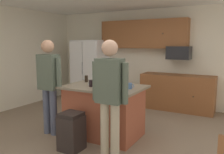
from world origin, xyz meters
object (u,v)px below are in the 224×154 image
(microwave_over_range, at_px, (179,53))
(mug_blue_stoneware, at_px, (130,86))
(person_elder_center, at_px, (49,80))
(person_guest_by_door, at_px, (110,92))
(kitchen_island, at_px, (104,111))
(serving_tray, at_px, (103,84))
(glass_short_whisky, at_px, (86,79))
(glass_pilsner, at_px, (91,83))
(trash_bin, at_px, (71,131))
(refrigerator, at_px, (90,70))
(glass_dark_ale, at_px, (97,84))

(microwave_over_range, xyz_separation_m, mug_blue_stoneware, (-0.24, -2.40, -0.47))
(person_elder_center, bearing_deg, person_guest_by_door, -36.74)
(kitchen_island, height_order, serving_tray, serving_tray)
(microwave_over_range, distance_m, glass_short_whisky, 2.57)
(glass_pilsner, distance_m, trash_bin, 0.90)
(refrigerator, distance_m, trash_bin, 3.51)
(microwave_over_range, distance_m, kitchen_island, 2.68)
(glass_pilsner, xyz_separation_m, serving_tray, (0.09, 0.24, -0.04))
(person_guest_by_door, xyz_separation_m, serving_tray, (-0.60, 0.79, -0.06))
(glass_short_whisky, xyz_separation_m, glass_pilsner, (0.36, -0.37, -0.01))
(mug_blue_stoneware, bearing_deg, serving_tray, 171.02)
(kitchen_island, height_order, glass_dark_ale, glass_dark_ale)
(refrigerator, xyz_separation_m, microwave_over_range, (2.60, 0.12, 0.56))
(refrigerator, bearing_deg, person_guest_by_door, -51.50)
(microwave_over_range, xyz_separation_m, kitchen_island, (-0.76, -2.37, -0.98))
(person_guest_by_door, bearing_deg, trash_bin, 57.37)
(glass_pilsner, height_order, trash_bin, glass_pilsner)
(glass_pilsner, bearing_deg, microwave_over_range, 70.16)
(person_guest_by_door, distance_m, mug_blue_stoneware, 0.70)
(refrigerator, height_order, serving_tray, refrigerator)
(person_elder_center, distance_m, serving_tray, 0.98)
(microwave_over_range, relative_size, glass_dark_ale, 3.55)
(refrigerator, height_order, person_guest_by_door, refrigerator)
(person_elder_center, height_order, glass_dark_ale, person_elder_center)
(refrigerator, distance_m, serving_tray, 2.81)
(person_guest_by_door, bearing_deg, mug_blue_stoneware, -35.61)
(serving_tray, bearing_deg, glass_short_whisky, 164.40)
(person_guest_by_door, bearing_deg, microwave_over_range, -40.37)
(kitchen_island, relative_size, serving_tray, 3.24)
(kitchen_island, relative_size, person_elder_center, 0.81)
(refrigerator, xyz_separation_m, glass_short_whisky, (1.32, -2.06, 0.10))
(glass_short_whisky, relative_size, glass_pilsner, 1.08)
(glass_short_whisky, bearing_deg, microwave_over_range, 59.55)
(refrigerator, relative_size, glass_pilsner, 14.64)
(microwave_over_range, height_order, person_elder_center, person_elder_center)
(refrigerator, distance_m, kitchen_island, 2.94)
(mug_blue_stoneware, bearing_deg, person_guest_by_door, -89.48)
(person_guest_by_door, height_order, trash_bin, person_guest_by_door)
(kitchen_island, bearing_deg, person_guest_by_door, -53.86)
(serving_tray, bearing_deg, glass_dark_ale, -75.71)
(refrigerator, xyz_separation_m, glass_dark_ale, (1.85, -2.49, 0.12))
(mug_blue_stoneware, bearing_deg, glass_pilsner, -167.55)
(glass_short_whisky, distance_m, trash_bin, 1.24)
(mug_blue_stoneware, bearing_deg, glass_dark_ale, -157.54)
(refrigerator, height_order, microwave_over_range, refrigerator)
(trash_bin, bearing_deg, mug_blue_stoneware, 47.91)
(trash_bin, bearing_deg, glass_short_whisky, 111.42)
(glass_dark_ale, bearing_deg, glass_pilsner, 159.87)
(glass_short_whisky, height_order, trash_bin, glass_short_whisky)
(glass_short_whisky, relative_size, glass_dark_ale, 0.83)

